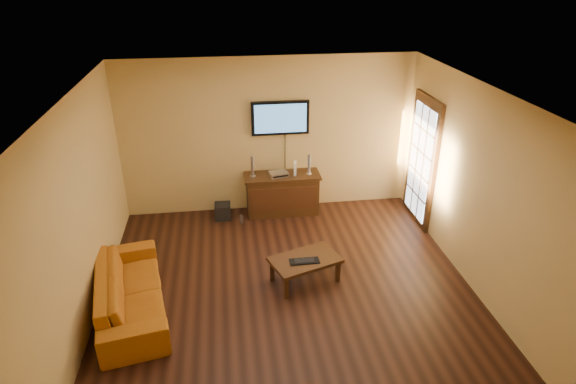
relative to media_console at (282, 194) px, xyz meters
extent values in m
plane|color=black|center=(-0.20, -2.24, -0.37)|extent=(5.00, 5.00, 0.00)
plane|color=tan|center=(-0.20, 0.26, 0.98)|extent=(5.00, 0.00, 5.00)
plane|color=tan|center=(-2.70, -2.24, 0.98)|extent=(0.00, 5.00, 5.00)
plane|color=tan|center=(2.30, -2.24, 0.98)|extent=(0.00, 5.00, 5.00)
plane|color=white|center=(-0.20, -2.24, 2.33)|extent=(5.00, 5.00, 0.00)
cube|color=black|center=(2.26, -0.54, 0.68)|extent=(0.06, 1.02, 2.22)
cube|color=white|center=(2.22, -0.54, 0.68)|extent=(0.01, 0.79, 1.89)
cube|color=black|center=(0.00, 0.01, -0.02)|extent=(1.23, 0.46, 0.69)
cube|color=black|center=(0.00, -0.23, 0.01)|extent=(1.13, 0.02, 0.41)
cube|color=black|center=(0.00, 0.01, 0.34)|extent=(1.31, 0.50, 0.04)
cube|color=black|center=(0.00, 0.21, 1.31)|extent=(0.98, 0.07, 0.58)
cube|color=teal|center=(0.00, 0.17, 1.31)|extent=(0.88, 0.01, 0.49)
cube|color=black|center=(0.05, -2.06, -0.02)|extent=(1.06, 0.83, 0.05)
cube|color=black|center=(-0.26, -2.40, -0.21)|extent=(0.06, 0.06, 0.32)
cube|color=black|center=(0.51, -2.13, -0.21)|extent=(0.06, 0.06, 0.32)
cube|color=black|center=(-0.40, -1.99, -0.21)|extent=(0.06, 0.06, 0.32)
cube|color=black|center=(0.36, -1.72, -0.21)|extent=(0.06, 0.06, 0.32)
imported|color=#AB5D13|center=(-2.25, -2.36, 0.02)|extent=(0.94, 2.07, 0.78)
cylinder|color=silver|center=(-0.51, 0.01, 0.37)|extent=(0.10, 0.10, 0.02)
cylinder|color=silver|center=(-0.51, 0.01, 0.55)|extent=(0.06, 0.06, 0.35)
cylinder|color=silver|center=(0.46, -0.02, 0.37)|extent=(0.10, 0.10, 0.01)
cylinder|color=silver|center=(0.46, -0.02, 0.54)|extent=(0.05, 0.05, 0.34)
cube|color=silver|center=(-0.07, -0.03, 0.40)|extent=(0.35, 0.28, 0.07)
cube|color=white|center=(0.23, 0.00, 0.47)|extent=(0.08, 0.17, 0.22)
cube|color=black|center=(-1.05, -0.08, -0.23)|extent=(0.28, 0.28, 0.27)
cylinder|color=white|center=(-0.75, -0.34, -0.28)|extent=(0.06, 0.06, 0.16)
sphere|color=white|center=(-0.75, -0.34, -0.20)|extent=(0.03, 0.03, 0.03)
cube|color=black|center=(0.03, -2.14, 0.01)|extent=(0.41, 0.16, 0.02)
cube|color=black|center=(0.03, -2.14, 0.03)|extent=(0.27, 0.11, 0.01)
camera|label=1|loc=(-0.95, -7.52, 3.73)|focal=30.00mm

